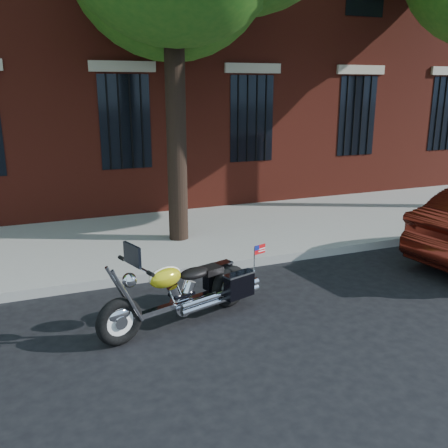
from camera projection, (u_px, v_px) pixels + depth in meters
name	position (u px, v px, depth m)	size (l,w,h in m)	color
ground	(206.00, 311.00, 6.79)	(120.00, 120.00, 0.00)	black
curb	(177.00, 272.00, 8.01)	(40.00, 0.16, 0.15)	gray
sidewalk	(149.00, 240.00, 9.69)	(40.00, 3.60, 0.15)	gray
motorcycle	(187.00, 293.00, 6.38)	(2.37, 1.11, 1.20)	black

